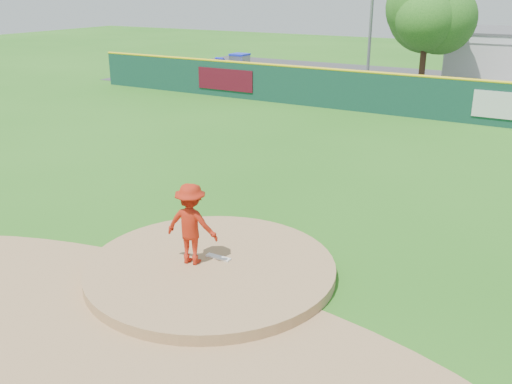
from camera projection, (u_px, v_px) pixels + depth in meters
The scene contains 10 objects.
ground at pixel (211, 274), 12.65m from camera, with size 120.00×120.00×0.00m, color #286B19.
pitchers_mound at pixel (211, 274), 12.65m from camera, with size 5.50×5.50×0.50m, color #9E774C.
pitching_rubber at pixel (218, 257), 12.80m from camera, with size 0.60×0.15×0.04m, color white.
infield_dirt_arc at pixel (117, 342), 10.21m from camera, with size 15.40×15.40×0.01m, color #9E774C.
parking_lot at pixel (461, 90), 34.62m from camera, with size 44.00×16.00×0.02m, color #38383A.
pitcher at pixel (191, 224), 12.33m from camera, with size 1.18×0.68×1.83m, color #AE210E.
fence_banners at pixel (352, 91), 28.59m from camera, with size 18.80×0.04×1.20m.
playground_slide at pixel (239, 66), 38.42m from camera, with size 1.10×3.09×1.70m.
outfield_fence at pixel (425, 96), 26.93m from camera, with size 40.00×0.14×2.07m.
deciduous_tree at pixel (428, 13), 32.38m from camera, with size 5.60×5.60×7.36m.
Camera 1 is at (6.50, -9.26, 6.03)m, focal length 40.00 mm.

